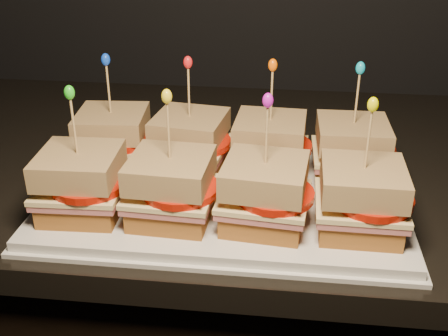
# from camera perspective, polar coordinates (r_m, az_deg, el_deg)

# --- Properties ---
(granite_slab) EXTENTS (2.37, 0.66, 0.04)m
(granite_slab) POSITION_cam_1_polar(r_m,az_deg,el_deg) (0.91, -4.53, 0.76)
(granite_slab) COLOR black
(granite_slab) RESTS_ON cabinet
(platter) EXTENTS (0.46, 0.29, 0.02)m
(platter) POSITION_cam_1_polar(r_m,az_deg,el_deg) (0.74, 0.00, -3.17)
(platter) COLOR silver
(platter) RESTS_ON granite_slab
(platter_rim) EXTENTS (0.48, 0.30, 0.01)m
(platter_rim) POSITION_cam_1_polar(r_m,az_deg,el_deg) (0.75, 0.00, -3.57)
(platter_rim) COLOR silver
(platter_rim) RESTS_ON granite_slab
(sandwich_0_bread_bot) EXTENTS (0.10, 0.10, 0.03)m
(sandwich_0_bread_bot) POSITION_cam_1_polar(r_m,az_deg,el_deg) (0.82, -11.01, 1.18)
(sandwich_0_bread_bot) COLOR brown
(sandwich_0_bread_bot) RESTS_ON platter
(sandwich_0_ham) EXTENTS (0.11, 0.11, 0.01)m
(sandwich_0_ham) POSITION_cam_1_polar(r_m,az_deg,el_deg) (0.82, -11.11, 2.24)
(sandwich_0_ham) COLOR #B65D5D
(sandwich_0_ham) RESTS_ON sandwich_0_bread_bot
(sandwich_0_cheese) EXTENTS (0.11, 0.11, 0.01)m
(sandwich_0_cheese) POSITION_cam_1_polar(r_m,az_deg,el_deg) (0.81, -11.15, 2.69)
(sandwich_0_cheese) COLOR #F1D990
(sandwich_0_cheese) RESTS_ON sandwich_0_ham
(sandwich_0_tomato) EXTENTS (0.09, 0.09, 0.01)m
(sandwich_0_tomato) POSITION_cam_1_polar(r_m,az_deg,el_deg) (0.80, -10.50, 2.97)
(sandwich_0_tomato) COLOR #B71807
(sandwich_0_tomato) RESTS_ON sandwich_0_cheese
(sandwich_0_bread_top) EXTENTS (0.10, 0.10, 0.03)m
(sandwich_0_bread_top) POSITION_cam_1_polar(r_m,az_deg,el_deg) (0.80, -11.33, 4.50)
(sandwich_0_bread_top) COLOR brown
(sandwich_0_bread_top) RESTS_ON sandwich_0_tomato
(sandwich_0_pick) EXTENTS (0.00, 0.00, 0.09)m
(sandwich_0_pick) POSITION_cam_1_polar(r_m,az_deg,el_deg) (0.79, -11.63, 7.59)
(sandwich_0_pick) COLOR tan
(sandwich_0_pick) RESTS_ON sandwich_0_bread_top
(sandwich_0_frill) EXTENTS (0.01, 0.01, 0.02)m
(sandwich_0_frill) POSITION_cam_1_polar(r_m,az_deg,el_deg) (0.77, -11.93, 10.73)
(sandwich_0_frill) COLOR blue
(sandwich_0_frill) RESTS_ON sandwich_0_pick
(sandwich_1_bread_bot) EXTENTS (0.10, 0.10, 0.03)m
(sandwich_1_bread_bot) POSITION_cam_1_polar(r_m,az_deg,el_deg) (0.80, -3.39, 0.80)
(sandwich_1_bread_bot) COLOR brown
(sandwich_1_bread_bot) RESTS_ON platter
(sandwich_1_ham) EXTENTS (0.11, 0.11, 0.01)m
(sandwich_1_ham) POSITION_cam_1_polar(r_m,az_deg,el_deg) (0.79, -3.42, 1.89)
(sandwich_1_ham) COLOR #B65D5D
(sandwich_1_ham) RESTS_ON sandwich_1_bread_bot
(sandwich_1_cheese) EXTENTS (0.12, 0.11, 0.01)m
(sandwich_1_cheese) POSITION_cam_1_polar(r_m,az_deg,el_deg) (0.79, -3.44, 2.35)
(sandwich_1_cheese) COLOR #F1D990
(sandwich_1_cheese) RESTS_ON sandwich_1_ham
(sandwich_1_tomato) EXTENTS (0.09, 0.09, 0.01)m
(sandwich_1_tomato) POSITION_cam_1_polar(r_m,az_deg,el_deg) (0.78, -2.66, 2.63)
(sandwich_1_tomato) COLOR #B71807
(sandwich_1_tomato) RESTS_ON sandwich_1_cheese
(sandwich_1_bread_top) EXTENTS (0.11, 0.11, 0.03)m
(sandwich_1_bread_top) POSITION_cam_1_polar(r_m,az_deg,el_deg) (0.78, -3.49, 4.22)
(sandwich_1_bread_top) COLOR brown
(sandwich_1_bread_top) RESTS_ON sandwich_1_tomato
(sandwich_1_pick) EXTENTS (0.00, 0.00, 0.09)m
(sandwich_1_pick) POSITION_cam_1_polar(r_m,az_deg,el_deg) (0.76, -3.59, 7.42)
(sandwich_1_pick) COLOR tan
(sandwich_1_pick) RESTS_ON sandwich_1_bread_top
(sandwich_1_frill) EXTENTS (0.01, 0.01, 0.02)m
(sandwich_1_frill) POSITION_cam_1_polar(r_m,az_deg,el_deg) (0.75, -3.69, 10.67)
(sandwich_1_frill) COLOR red
(sandwich_1_frill) RESTS_ON sandwich_1_pick
(sandwich_2_bread_bot) EXTENTS (0.10, 0.10, 0.03)m
(sandwich_2_bread_bot) POSITION_cam_1_polar(r_m,az_deg,el_deg) (0.79, 4.57, 0.39)
(sandwich_2_bread_bot) COLOR brown
(sandwich_2_bread_bot) RESTS_ON platter
(sandwich_2_ham) EXTENTS (0.11, 0.10, 0.01)m
(sandwich_2_ham) POSITION_cam_1_polar(r_m,az_deg,el_deg) (0.78, 4.62, 1.49)
(sandwich_2_ham) COLOR #B65D5D
(sandwich_2_ham) RESTS_ON sandwich_2_bread_bot
(sandwich_2_cheese) EXTENTS (0.11, 0.10, 0.01)m
(sandwich_2_cheese) POSITION_cam_1_polar(r_m,az_deg,el_deg) (0.78, 4.63, 1.95)
(sandwich_2_cheese) COLOR #F1D990
(sandwich_2_cheese) RESTS_ON sandwich_2_ham
(sandwich_2_tomato) EXTENTS (0.09, 0.09, 0.01)m
(sandwich_2_tomato) POSITION_cam_1_polar(r_m,az_deg,el_deg) (0.77, 5.53, 2.23)
(sandwich_2_tomato) COLOR #B71807
(sandwich_2_tomato) RESTS_ON sandwich_2_cheese
(sandwich_2_bread_top) EXTENTS (0.10, 0.10, 0.03)m
(sandwich_2_bread_top) POSITION_cam_1_polar(r_m,az_deg,el_deg) (0.77, 4.71, 3.85)
(sandwich_2_bread_top) COLOR brown
(sandwich_2_bread_top) RESTS_ON sandwich_2_tomato
(sandwich_2_pick) EXTENTS (0.00, 0.00, 0.09)m
(sandwich_2_pick) POSITION_cam_1_polar(r_m,az_deg,el_deg) (0.75, 4.84, 7.08)
(sandwich_2_pick) COLOR tan
(sandwich_2_pick) RESTS_ON sandwich_2_bread_top
(sandwich_2_frill) EXTENTS (0.01, 0.01, 0.02)m
(sandwich_2_frill) POSITION_cam_1_polar(r_m,az_deg,el_deg) (0.74, 4.98, 10.38)
(sandwich_2_frill) COLOR #FB6004
(sandwich_2_frill) RESTS_ON sandwich_2_pick
(sandwich_3_bread_bot) EXTENTS (0.09, 0.09, 0.03)m
(sandwich_3_bread_bot) POSITION_cam_1_polar(r_m,az_deg,el_deg) (0.79, 12.59, -0.04)
(sandwich_3_bread_bot) COLOR brown
(sandwich_3_bread_bot) RESTS_ON platter
(sandwich_3_ham) EXTENTS (0.10, 0.10, 0.01)m
(sandwich_3_ham) POSITION_cam_1_polar(r_m,az_deg,el_deg) (0.79, 12.71, 1.05)
(sandwich_3_ham) COLOR #B65D5D
(sandwich_3_ham) RESTS_ON sandwich_3_bread_bot
(sandwich_3_cheese) EXTENTS (0.10, 0.10, 0.01)m
(sandwich_3_cheese) POSITION_cam_1_polar(r_m,az_deg,el_deg) (0.78, 12.76, 1.51)
(sandwich_3_cheese) COLOR #F1D990
(sandwich_3_cheese) RESTS_ON sandwich_3_ham
(sandwich_3_tomato) EXTENTS (0.09, 0.09, 0.01)m
(sandwich_3_tomato) POSITION_cam_1_polar(r_m,az_deg,el_deg) (0.78, 13.73, 1.78)
(sandwich_3_tomato) COLOR #B71807
(sandwich_3_tomato) RESTS_ON sandwich_3_cheese
(sandwich_3_bread_top) EXTENTS (0.10, 0.10, 0.03)m
(sandwich_3_bread_top) POSITION_cam_1_polar(r_m,az_deg,el_deg) (0.77, 12.97, 3.39)
(sandwich_3_bread_top) COLOR brown
(sandwich_3_bread_top) RESTS_ON sandwich_3_tomato
(sandwich_3_pick) EXTENTS (0.00, 0.00, 0.09)m
(sandwich_3_pick) POSITION_cam_1_polar(r_m,az_deg,el_deg) (0.76, 13.32, 6.58)
(sandwich_3_pick) COLOR tan
(sandwich_3_pick) RESTS_ON sandwich_3_bread_top
(sandwich_3_frill) EXTENTS (0.01, 0.01, 0.02)m
(sandwich_3_frill) POSITION_cam_1_polar(r_m,az_deg,el_deg) (0.74, 13.69, 9.84)
(sandwich_3_frill) COLOR #0EA2BE
(sandwich_3_frill) RESTS_ON sandwich_3_pick
(sandwich_4_bread_bot) EXTENTS (0.10, 0.10, 0.03)m
(sandwich_4_bread_bot) POSITION_cam_1_polar(r_m,az_deg,el_deg) (0.71, -14.06, -3.44)
(sandwich_4_bread_bot) COLOR brown
(sandwich_4_bread_bot) RESTS_ON platter
(sandwich_4_ham) EXTENTS (0.10, 0.10, 0.01)m
(sandwich_4_ham) POSITION_cam_1_polar(r_m,az_deg,el_deg) (0.70, -14.21, -2.26)
(sandwich_4_ham) COLOR #B65D5D
(sandwich_4_ham) RESTS_ON sandwich_4_bread_bot
(sandwich_4_cheese) EXTENTS (0.11, 0.10, 0.01)m
(sandwich_4_cheese) POSITION_cam_1_polar(r_m,az_deg,el_deg) (0.70, -14.27, -1.76)
(sandwich_4_cheese) COLOR #F1D990
(sandwich_4_cheese) RESTS_ON sandwich_4_ham
(sandwich_4_tomato) EXTENTS (0.09, 0.09, 0.01)m
(sandwich_4_tomato) POSITION_cam_1_polar(r_m,az_deg,el_deg) (0.69, -13.57, -1.51)
(sandwich_4_tomato) COLOR #B71807
(sandwich_4_tomato) RESTS_ON sandwich_4_cheese
(sandwich_4_bread_top) EXTENTS (0.10, 0.10, 0.03)m
(sandwich_4_bread_top) POSITION_cam_1_polar(r_m,az_deg,el_deg) (0.69, -14.53, 0.28)
(sandwich_4_bread_top) COLOR brown
(sandwich_4_bread_top) RESTS_ON sandwich_4_tomato
(sandwich_4_pick) EXTENTS (0.00, 0.00, 0.09)m
(sandwich_4_pick) POSITION_cam_1_polar(r_m,az_deg,el_deg) (0.67, -14.97, 3.79)
(sandwich_4_pick) COLOR tan
(sandwich_4_pick) RESTS_ON sandwich_4_bread_top
(sandwich_4_frill) EXTENTS (0.01, 0.01, 0.02)m
(sandwich_4_frill) POSITION_cam_1_polar(r_m,az_deg,el_deg) (0.66, -15.44, 7.41)
(sandwich_4_frill) COLOR green
(sandwich_4_frill) RESTS_ON sandwich_4_pick
(sandwich_5_bread_bot) EXTENTS (0.10, 0.10, 0.03)m
(sandwich_5_bread_bot) POSITION_cam_1_polar(r_m,az_deg,el_deg) (0.68, -5.29, -4.08)
(sandwich_5_bread_bot) COLOR brown
(sandwich_5_bread_bot) RESTS_ON platter
(sandwich_5_ham) EXTENTS (0.11, 0.10, 0.01)m
(sandwich_5_ham) POSITION_cam_1_polar(r_m,az_deg,el_deg) (0.68, -5.35, -2.86)
(sandwich_5_ham) COLOR #B65D5D
(sandwich_5_ham) RESTS_ON sandwich_5_bread_bot
(sandwich_5_cheese) EXTENTS (0.11, 0.10, 0.01)m
(sandwich_5_cheese) POSITION_cam_1_polar(r_m,az_deg,el_deg) (0.67, -5.37, -2.34)
(sandwich_5_cheese) COLOR #F1D990
(sandwich_5_cheese) RESTS_ON sandwich_5_ham
(sandwich_5_tomato) EXTENTS (0.09, 0.09, 0.01)m
(sandwich_5_tomato) POSITION_cam_1_polar(r_m,az_deg,el_deg) (0.66, -4.48, -2.09)
(sandwich_5_tomato) COLOR #B71807
(sandwich_5_tomato) RESTS_ON sandwich_5_cheese
(sandwich_5_bread_top) EXTENTS (0.10, 0.10, 0.03)m
(sandwich_5_bread_top) POSITION_cam_1_polar(r_m,az_deg,el_deg) (0.66, -5.47, -0.22)
(sandwich_5_bread_top) COLOR brown
(sandwich_5_bread_top) RESTS_ON sandwich_5_tomato
(sandwich_5_pick) EXTENTS (0.00, 0.00, 0.09)m
(sandwich_5_pick) POSITION_cam_1_polar(r_m,az_deg,el_deg) (0.64, -5.65, 3.45)
(sandwich_5_pick) COLOR tan
(sandwich_5_pick) RESTS_ON sandwich_5_bread_top
(sandwich_5_frill) EXTENTS (0.01, 0.01, 0.02)m
(sandwich_5_frill) POSITION_cam_1_polar(r_m,az_deg,el_deg) (0.62, -5.84, 7.26)
(sandwich_5_frill) COLOR yellow
(sandwich_5_frill) RESTS_ON sandwich_5_pick
(sandwich_6_bread_bot) EXTENTS (0.10, 0.10, 0.03)m
(sandwich_6_bread_bot) POSITION_cam_1_polar(r_m,az_deg,el_deg) (0.67, 4.05, -4.65)
(sandwich_6_bread_bot) COLOR brown
(sandwich_6_bread_bot) RESTS_ON platter
(sandwich_6_ham) EXTENTS (0.11, 0.11, 0.01)m
(sandwich_6_ham) POSITION_cam_1_polar(r_m,az_deg,el_deg) (0.66, 4.10, -3.42)
(sandwich_6_ham) COLOR #B65D5D
(sandwich_6_ham) RESTS_ON sandwich_6_bread_bot
(sandwich_6_cheese) EXTENTS (0.11, 0.11, 0.01)m
(sandwich_6_cheese) POSITION_cam_1_polar(r_m,az_deg,el_deg) (0.66, 4.12, -2.89)
(sandwich_6_cheese) COLOR #F1D990
(sandwich_6_cheese) RESTS_ON sandwich_6_ham
(sandwich_6_tomato) EXTENTS (0.09, 0.09, 0.01)m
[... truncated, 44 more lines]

